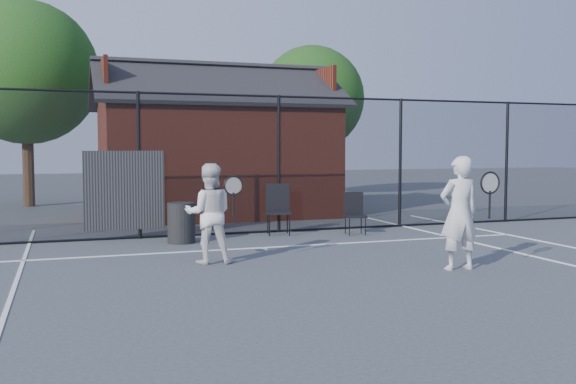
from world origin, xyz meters
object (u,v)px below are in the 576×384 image
object	(u,v)px
player_front	(459,213)
player_back	(209,213)
chair_right	(355,214)
clubhouse	(215,157)
waste_bin	(181,223)
chair_left	(279,210)

from	to	relation	value
player_front	player_back	size ratio (longest dim) A/B	1.08
player_front	chair_right	bearing A→B (deg)	87.09
player_front	clubhouse	bearing A→B (deg)	100.81
player_front	chair_right	size ratio (longest dim) A/B	1.97
clubhouse	waste_bin	bearing A→B (deg)	-110.33
clubhouse	chair_left	xyz separation A→B (m)	(0.36, -4.40, -1.08)
waste_bin	player_front	bearing A→B (deg)	-49.60
clubhouse	player_front	distance (m)	9.20
clubhouse	player_front	world-z (taller)	clubhouse
waste_bin	clubhouse	bearing A→B (deg)	69.67
chair_right	player_front	bearing A→B (deg)	-82.41
player_back	chair_right	distance (m)	4.37
player_front	chair_left	world-z (taller)	player_front
clubhouse	player_back	distance (m)	7.46
clubhouse	chair_right	xyz separation A→B (m)	(1.93, -4.90, -1.17)
player_front	waste_bin	bearing A→B (deg)	130.40
player_back	waste_bin	size ratio (longest dim) A/B	2.04
player_front	waste_bin	size ratio (longest dim) A/B	2.20
clubhouse	chair_left	size ratio (longest dim) A/B	6.12
player_back	chair_right	xyz separation A→B (m)	(3.69, 2.31, -0.37)
waste_bin	chair_left	bearing A→B (deg)	12.23
player_back	player_front	bearing A→B (deg)	-27.36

